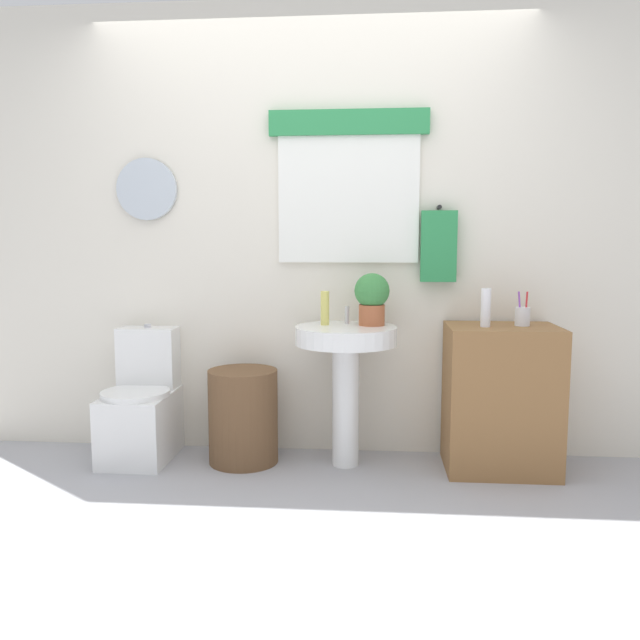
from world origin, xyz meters
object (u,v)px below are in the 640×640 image
object	(u,v)px
toilet	(142,408)
wooden_cabinet	(501,398)
potted_plant	(372,297)
lotion_bottle	(486,308)
laundry_hamper	(243,416)
soap_bottle	(325,308)
toothbrush_cup	(522,316)
pedestal_sink	(346,359)

from	to	relation	value
toilet	wooden_cabinet	bearing A→B (deg)	-1.03
potted_plant	lotion_bottle	bearing A→B (deg)	-9.42
laundry_hamper	soap_bottle	distance (m)	0.77
soap_bottle	toothbrush_cup	xyz separation A→B (m)	(1.07, -0.03, -0.03)
laundry_hamper	potted_plant	xyz separation A→B (m)	(0.72, 0.06, 0.68)
pedestal_sink	soap_bottle	distance (m)	0.30
potted_plant	toothbrush_cup	bearing A→B (deg)	-2.84
toilet	laundry_hamper	size ratio (longest dim) A/B	1.44
soap_bottle	lotion_bottle	distance (m)	0.87
toothbrush_cup	lotion_bottle	bearing A→B (deg)	-163.82
wooden_cabinet	toothbrush_cup	size ratio (longest dim) A/B	4.31
wooden_cabinet	potted_plant	world-z (taller)	potted_plant
toilet	lotion_bottle	world-z (taller)	lotion_bottle
pedestal_sink	toothbrush_cup	distance (m)	0.98
toothbrush_cup	soap_bottle	bearing A→B (deg)	178.38
pedestal_sink	toilet	bearing A→B (deg)	178.23
soap_bottle	toothbrush_cup	size ratio (longest dim) A/B	1.02
toilet	soap_bottle	bearing A→B (deg)	0.73
toilet	soap_bottle	size ratio (longest dim) A/B	4.03
soap_bottle	potted_plant	world-z (taller)	potted_plant
soap_bottle	toothbrush_cup	bearing A→B (deg)	-1.62
toilet	soap_bottle	world-z (taller)	soap_bottle
toilet	toothbrush_cup	world-z (taller)	toothbrush_cup
laundry_hamper	wooden_cabinet	bearing A→B (deg)	0.00
pedestal_sink	wooden_cabinet	bearing A→B (deg)	-0.00
pedestal_sink	potted_plant	xyz separation A→B (m)	(0.14, 0.06, 0.34)
pedestal_sink	lotion_bottle	world-z (taller)	lotion_bottle
laundry_hamper	potted_plant	bearing A→B (deg)	4.76
potted_plant	pedestal_sink	bearing A→B (deg)	-156.80
potted_plant	lotion_bottle	size ratio (longest dim) A/B	1.41
laundry_hamper	pedestal_sink	xyz separation A→B (m)	(0.58, 0.00, 0.34)
wooden_cabinet	soap_bottle	xyz separation A→B (m)	(-0.97, 0.05, 0.48)
pedestal_sink	soap_bottle	xyz separation A→B (m)	(-0.12, 0.05, 0.27)
lotion_bottle	wooden_cabinet	bearing A→B (deg)	21.21
wooden_cabinet	lotion_bottle	world-z (taller)	lotion_bottle
laundry_hamper	wooden_cabinet	size ratio (longest dim) A/B	0.67
toilet	potted_plant	size ratio (longest dim) A/B	2.63
pedestal_sink	laundry_hamper	bearing A→B (deg)	-180.00
pedestal_sink	wooden_cabinet	size ratio (longest dim) A/B	0.99
laundry_hamper	pedestal_sink	bearing A→B (deg)	0.00
toilet	toothbrush_cup	distance (m)	2.20
pedestal_sink	lotion_bottle	bearing A→B (deg)	-3.08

